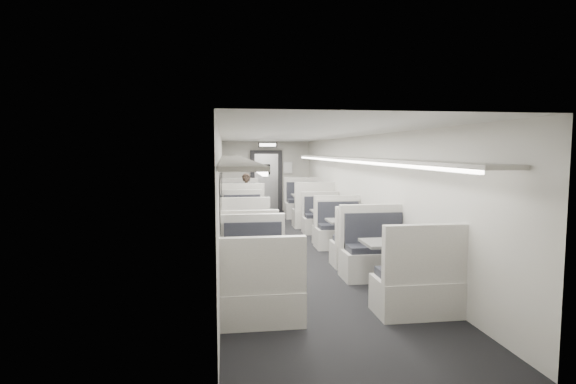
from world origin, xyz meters
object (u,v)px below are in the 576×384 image
object	(u,v)px
booth_right_b	(328,224)
booth_right_c	(349,237)
booth_left_b	(244,225)
vestibule_door	(266,181)
booth_left_a	(240,210)
booth_right_a	(308,208)
exit_sign	(268,145)
passenger	(246,198)
booth_left_c	(248,240)
booth_right_d	(394,267)
booth_left_d	(257,276)

from	to	relation	value
booth_right_b	booth_right_c	size ratio (longest dim) A/B	0.93
booth_left_b	vestibule_door	size ratio (longest dim) A/B	0.99
booth_left_b	booth_left_a	bearing A→B (deg)	90.00
booth_left_b	booth_right_a	distance (m)	3.22
booth_right_a	exit_sign	distance (m)	2.95
passenger	exit_sign	distance (m)	2.70
booth_right_c	booth_left_b	bearing A→B (deg)	137.91
booth_left_c	passenger	distance (m)	4.30
vestibule_door	exit_sign	size ratio (longest dim) A/B	3.39
booth_right_d	vestibule_door	bearing A→B (deg)	96.15
booth_right_c	exit_sign	world-z (taller)	exit_sign
booth_right_b	passenger	distance (m)	3.13
booth_left_c	booth_right_b	size ratio (longest dim) A/B	1.03
booth_left_b	booth_right_c	xyz separation A→B (m)	(2.00, -1.81, 0.00)
booth_left_c	booth_right_c	xyz separation A→B (m)	(2.00, -0.05, 0.02)
exit_sign	booth_right_b	bearing A→B (deg)	-77.66
booth_left_d	booth_right_a	world-z (taller)	booth_right_a
booth_left_b	booth_right_c	world-z (taller)	booth_right_c
booth_left_a	booth_left_d	world-z (taller)	booth_left_a
booth_right_b	exit_sign	xyz separation A→B (m)	(-1.00, 4.57, 1.93)
booth_left_a	booth_right_a	bearing A→B (deg)	8.25
booth_left_c	vestibule_door	world-z (taller)	vestibule_door
booth_left_b	booth_right_b	world-z (taller)	booth_left_b
booth_right_c	passenger	xyz separation A→B (m)	(-1.82, 4.34, 0.35)
booth_left_b	booth_right_d	distance (m)	4.66
booth_left_c	booth_right_d	xyz separation A→B (m)	(2.00, -2.46, 0.04)
booth_left_c	exit_sign	bearing A→B (deg)	81.03
passenger	exit_sign	xyz separation A→B (m)	(0.82, 2.05, 1.56)
booth_right_b	booth_left_b	bearing A→B (deg)	-179.77
booth_left_d	passenger	distance (m)	6.84
booth_left_c	vestibule_door	xyz separation A→B (m)	(1.00, 6.82, 0.68)
booth_left_d	booth_right_b	distance (m)	4.74
booth_right_a	booth_right_d	size ratio (longest dim) A/B	1.04
booth_left_c	exit_sign	distance (m)	6.69
booth_right_d	booth_left_d	bearing A→B (deg)	-177.66
booth_right_c	exit_sign	bearing A→B (deg)	98.90
booth_right_a	booth_right_b	distance (m)	2.51
booth_right_a	booth_right_c	distance (m)	4.33
booth_right_b	booth_right_d	bearing A→B (deg)	-90.00
booth_left_b	booth_right_a	bearing A→B (deg)	51.57
passenger	booth_left_b	bearing A→B (deg)	-72.54
exit_sign	booth_right_d	bearing A→B (deg)	-83.51
booth_right_a	booth_right_c	bearing A→B (deg)	-90.00
booth_right_b	exit_sign	distance (m)	5.06
booth_left_d	booth_right_c	bearing A→B (deg)	51.20
booth_right_a	vestibule_door	bearing A→B (deg)	111.43
booth_left_a	exit_sign	xyz separation A→B (m)	(1.00, 2.35, 1.86)
booth_right_a	exit_sign	size ratio (longest dim) A/B	3.75
vestibule_door	booth_right_d	bearing A→B (deg)	-83.85
booth_right_b	exit_sign	world-z (taller)	exit_sign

